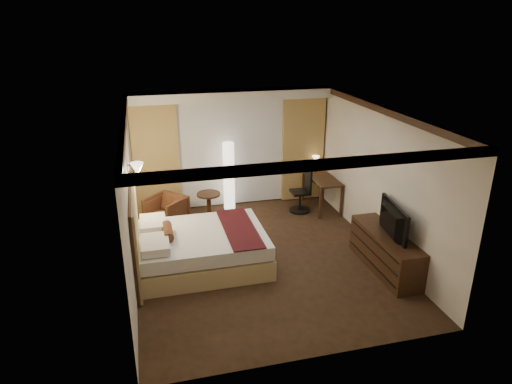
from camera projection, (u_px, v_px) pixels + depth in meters
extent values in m
cube|color=black|center=(261.00, 257.00, 8.47)|extent=(4.50, 5.50, 0.01)
cube|color=white|center=(262.00, 113.00, 7.50)|extent=(4.50, 5.50, 0.01)
cube|color=beige|center=(231.00, 148.00, 10.47)|extent=(4.50, 0.02, 2.70)
cube|color=beige|center=(129.00, 201.00, 7.47)|extent=(0.02, 5.50, 2.70)
cube|color=beige|center=(378.00, 179.00, 8.50)|extent=(0.02, 5.50, 2.70)
cube|color=white|center=(232.00, 95.00, 9.80)|extent=(4.50, 0.50, 0.20)
cube|color=silver|center=(232.00, 153.00, 10.44)|extent=(2.48, 0.04, 2.45)
cube|color=tan|center=(156.00, 160.00, 9.99)|extent=(1.00, 0.14, 2.45)
cube|color=tan|center=(303.00, 149.00, 10.77)|extent=(1.00, 0.14, 2.45)
imported|color=#4E2217|center=(166.00, 210.00, 9.60)|extent=(0.97, 0.98, 0.73)
imported|color=black|center=(388.00, 217.00, 7.72)|extent=(0.78, 1.18, 0.14)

